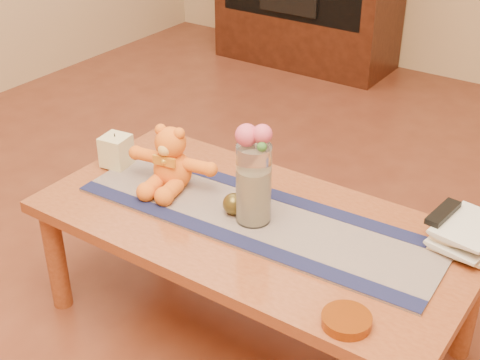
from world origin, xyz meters
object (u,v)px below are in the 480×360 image
Objects in this scene: teddy_bear at (172,158)px; glass_vase at (254,184)px; bronze_ball at (234,204)px; amber_dish at (346,320)px; pillar_candle at (116,151)px; tv_remote at (443,213)px; book_bottom at (441,232)px.

glass_vase is (0.35, -0.03, 0.02)m from teddy_bear.
bronze_ball is 0.55× the size of amber_dish.
pillar_candle is 0.70× the size of tv_remote.
amber_dish is at bearing -93.32° from book_bottom.
pillar_candle is 0.50× the size of book_bottom.
bronze_ball is at bearing -3.10° from pillar_candle.
book_bottom is at bearing 27.41° from glass_vase.
glass_vase reaches higher than tv_remote.
pillar_candle is at bearing -162.37° from tv_remote.
book_bottom is at bearing 90.00° from tv_remote.
tv_remote is at bearing -93.00° from book_bottom.
amber_dish is (0.80, -0.29, -0.10)m from teddy_bear.
tv_remote is at bearing 83.77° from amber_dish.
pillar_candle is 0.61m from glass_vase.
glass_vase is 2.01× the size of amber_dish.
bronze_ball is at bearing -152.23° from book_bottom.
teddy_bear is at bearing 175.56° from glass_vase.
glass_vase is 3.68× the size of bronze_ball.
glass_vase is 0.12m from bronze_ball.
bronze_ball is 0.44× the size of tv_remote.
teddy_bear is 1.94× the size of tv_remote.
book_bottom is 0.53m from amber_dish.
glass_vase reaches higher than book_bottom.
book_bottom is 1.72× the size of amber_dish.
pillar_candle is at bearing 176.90° from bronze_ball.
amber_dish is (0.53, -0.26, -0.03)m from bronze_ball.
glass_vase is at bearing -147.52° from tv_remote.
bronze_ball is at bearing -149.99° from tv_remote.
book_bottom is at bearing 24.88° from bronze_ball.
tv_remote is at bearing 4.90° from teddy_bear.
pillar_candle is at bearing 177.75° from glass_vase.
pillar_candle is (-0.26, -0.00, -0.05)m from teddy_bear.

